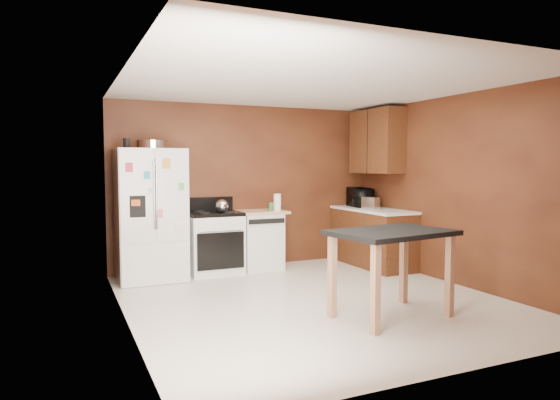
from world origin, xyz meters
TOP-DOWN VIEW (x-y plane):
  - floor at (0.00, 0.00)m, footprint 4.50×4.50m
  - ceiling at (0.00, 0.00)m, footprint 4.50×4.50m
  - wall_back at (0.00, 2.25)m, footprint 4.20×0.00m
  - wall_front at (0.00, -2.25)m, footprint 4.20×0.00m
  - wall_left at (-2.10, 0.00)m, footprint 0.00×4.50m
  - wall_right at (2.10, 0.00)m, footprint 0.00×4.50m
  - roasting_pan at (-1.52, 1.82)m, footprint 0.44×0.44m
  - pen_cup at (-1.86, 1.79)m, footprint 0.09×0.09m
  - kettle at (-0.55, 1.80)m, footprint 0.19×0.19m
  - paper_towel at (0.32, 1.81)m, footprint 0.14×0.14m
  - green_canister at (0.32, 2.01)m, footprint 0.12×0.12m
  - toaster at (1.77, 1.48)m, footprint 0.23×0.29m
  - microwave at (1.80, 1.82)m, footprint 0.42×0.56m
  - refrigerator at (-1.55, 1.86)m, footprint 0.90×0.80m
  - gas_range at (-0.64, 1.92)m, footprint 0.76×0.68m
  - dishwasher at (0.08, 1.95)m, footprint 0.78×0.63m
  - right_cabinets at (1.84, 1.48)m, footprint 0.63×1.58m
  - island at (0.43, -0.88)m, footprint 1.33×0.98m

SIDE VIEW (x-z plane):
  - floor at x=0.00m, z-range 0.00..0.00m
  - dishwasher at x=0.08m, z-range 0.01..0.90m
  - gas_range at x=-0.64m, z-range -0.09..1.01m
  - island at x=0.43m, z-range 0.31..1.22m
  - refrigerator at x=-1.55m, z-range 0.00..1.80m
  - right_cabinets at x=1.84m, z-range -0.32..2.13m
  - green_canister at x=0.32m, z-range 0.89..1.00m
  - toaster at x=1.77m, z-range 0.90..1.08m
  - kettle at x=-0.55m, z-range 0.90..1.09m
  - paper_towel at x=0.32m, z-range 0.89..1.15m
  - microwave at x=1.80m, z-range 0.90..1.18m
  - wall_back at x=0.00m, z-range -0.85..3.35m
  - wall_front at x=0.00m, z-range -0.85..3.35m
  - wall_left at x=-2.10m, z-range -1.00..3.50m
  - wall_right at x=2.10m, z-range -1.00..3.50m
  - roasting_pan at x=-1.52m, z-range 1.80..1.91m
  - pen_cup at x=-1.86m, z-range 1.80..1.93m
  - ceiling at x=0.00m, z-range 2.50..2.50m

